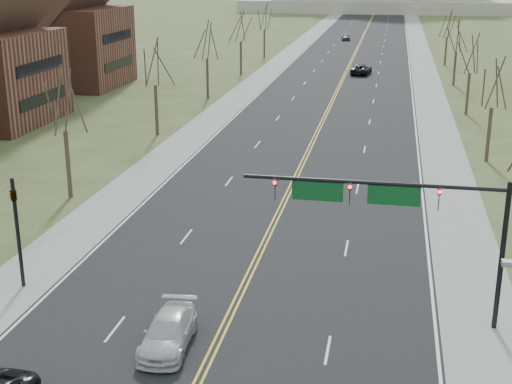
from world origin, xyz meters
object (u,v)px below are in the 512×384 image
at_px(signal_left, 16,221).
at_px(car_far_nb, 361,69).
at_px(car_sb_inner_second, 168,332).
at_px(signal_mast, 392,206).
at_px(car_far_sb, 346,37).

xyz_separation_m(signal_left, car_far_nb, (13.93, 78.26, -2.93)).
distance_m(signal_left, car_far_nb, 79.54).
bearing_deg(car_far_nb, car_sb_inner_second, 94.51).
xyz_separation_m(signal_mast, car_far_sb, (-10.78, 127.12, -5.01)).
bearing_deg(signal_mast, signal_left, 180.00).
xyz_separation_m(signal_mast, signal_left, (-18.95, 0.00, -2.05)).
bearing_deg(car_far_sb, signal_mast, -91.63).
distance_m(car_sb_inner_second, car_far_sb, 131.63).
xyz_separation_m(car_sb_inner_second, car_far_sb, (-1.30, 131.63, 0.03)).
bearing_deg(signal_mast, car_far_sb, 94.85).
bearing_deg(signal_mast, car_sb_inner_second, -154.56).
distance_m(signal_left, car_sb_inner_second, 10.91).
relative_size(car_sb_inner_second, car_far_nb, 0.88).
height_order(signal_mast, car_far_sb, signal_mast).
height_order(signal_mast, car_sb_inner_second, signal_mast).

